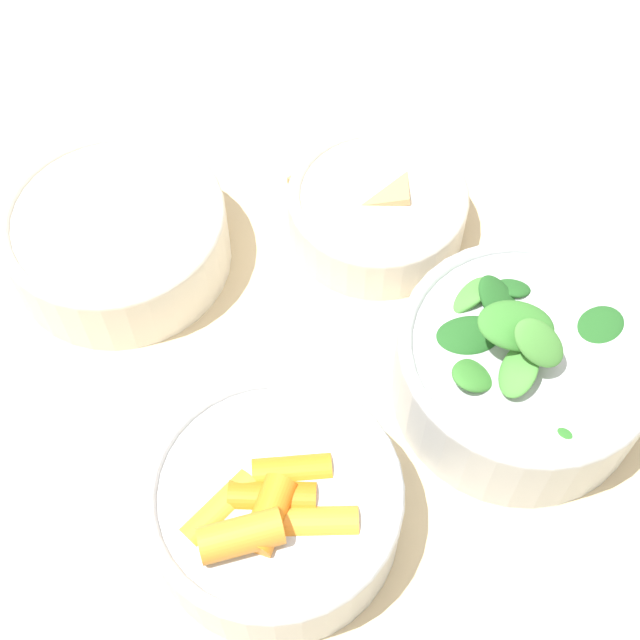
# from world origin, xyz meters

# --- Properties ---
(ground_plane) EXTENTS (10.00, 10.00, 0.00)m
(ground_plane) POSITION_xyz_m (0.00, 0.00, 0.00)
(ground_plane) COLOR #2D2D33
(dining_table) EXTENTS (1.07, 1.06, 0.77)m
(dining_table) POSITION_xyz_m (0.00, 0.00, 0.66)
(dining_table) COLOR beige
(dining_table) RESTS_ON ground_plane
(bowl_carrots) EXTENTS (0.16, 0.16, 0.07)m
(bowl_carrots) POSITION_xyz_m (-0.12, 0.04, 0.81)
(bowl_carrots) COLOR silver
(bowl_carrots) RESTS_ON dining_table
(bowl_greens) EXTENTS (0.18, 0.18, 0.11)m
(bowl_greens) POSITION_xyz_m (-0.10, -0.15, 0.81)
(bowl_greens) COLOR silver
(bowl_greens) RESTS_ON dining_table
(bowl_beans_hotdog) EXTENTS (0.17, 0.17, 0.06)m
(bowl_beans_hotdog) POSITION_xyz_m (0.13, 0.07, 0.80)
(bowl_beans_hotdog) COLOR silver
(bowl_beans_hotdog) RESTS_ON dining_table
(bowl_cookies) EXTENTS (0.14, 0.14, 0.05)m
(bowl_cookies) POSITION_xyz_m (0.07, -0.13, 0.80)
(bowl_cookies) COLOR silver
(bowl_cookies) RESTS_ON dining_table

